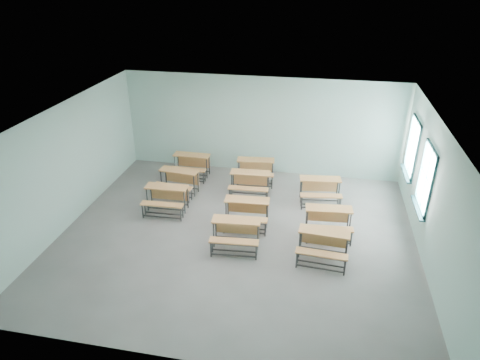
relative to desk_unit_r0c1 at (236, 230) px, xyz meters
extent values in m
cube|color=gray|center=(-0.08, 0.50, -0.51)|extent=(9.00, 8.00, 0.02)
cube|color=white|center=(-0.08, 0.50, 2.71)|extent=(9.00, 8.00, 0.02)
cube|color=#A3CCC0|center=(-0.08, 4.51, 1.10)|extent=(9.00, 0.02, 3.20)
cube|color=#A3CCC0|center=(-0.08, -3.51, 1.10)|extent=(9.00, 0.02, 3.20)
cube|color=#A3CCC0|center=(-4.59, 0.50, 1.10)|extent=(0.02, 8.00, 3.20)
cube|color=#A3CCC0|center=(4.43, 0.50, 1.10)|extent=(0.02, 8.00, 3.20)
cube|color=#194046|center=(4.39, 3.30, 0.43)|extent=(0.06, 1.20, 0.06)
cube|color=#194046|center=(4.39, 3.30, 1.97)|extent=(0.06, 1.20, 0.06)
cube|color=#194046|center=(4.39, 2.73, 1.20)|extent=(0.06, 0.06, 1.60)
cube|color=#194046|center=(4.39, 3.87, 1.20)|extent=(0.06, 0.06, 1.60)
cube|color=#194046|center=(4.39, 3.30, 1.20)|extent=(0.04, 0.04, 1.48)
cube|color=#194046|center=(4.39, 3.30, 1.20)|extent=(0.04, 1.08, 0.04)
cube|color=#194046|center=(4.35, 3.30, 0.37)|extent=(0.14, 1.28, 0.04)
cube|color=white|center=(4.41, 3.30, 1.20)|extent=(0.01, 1.08, 1.48)
cube|color=#194046|center=(4.39, 1.30, 0.43)|extent=(0.06, 1.20, 0.06)
cube|color=#194046|center=(4.39, 1.30, 1.97)|extent=(0.06, 1.20, 0.06)
cube|color=#194046|center=(4.39, 0.73, 1.20)|extent=(0.06, 0.06, 1.60)
cube|color=#194046|center=(4.39, 1.87, 1.20)|extent=(0.06, 0.06, 1.60)
cube|color=#194046|center=(4.39, 1.30, 1.20)|extent=(0.04, 0.04, 1.48)
cube|color=#194046|center=(4.39, 1.30, 1.20)|extent=(0.04, 1.08, 0.04)
cube|color=#194046|center=(4.35, 1.30, 0.37)|extent=(0.14, 1.28, 0.04)
cube|color=white|center=(4.41, 1.30, 1.20)|extent=(0.01, 1.08, 1.48)
cube|color=#C88548|center=(-0.01, 0.11, 0.22)|extent=(1.21, 0.48, 0.04)
cube|color=#C88548|center=(-0.02, 0.29, -0.08)|extent=(1.12, 0.10, 0.41)
cylinder|color=#37393C|center=(-0.54, -0.09, -0.15)|extent=(0.04, 0.04, 0.70)
cylinder|color=#37393C|center=(0.54, -0.01, -0.15)|extent=(0.04, 0.04, 0.70)
cylinder|color=#37393C|center=(-0.56, 0.22, -0.15)|extent=(0.04, 0.04, 0.70)
cylinder|color=#37393C|center=(0.52, 0.30, -0.15)|extent=(0.04, 0.04, 0.70)
cube|color=#37393C|center=(0.00, -0.05, -0.40)|extent=(1.08, 0.11, 0.03)
cube|color=#37393C|center=(-0.02, 0.26, -0.40)|extent=(1.08, 0.11, 0.03)
cube|color=#C88548|center=(0.03, -0.36, -0.07)|extent=(1.19, 0.33, 0.03)
cylinder|color=#37393C|center=(-0.50, -0.50, -0.29)|extent=(0.04, 0.04, 0.41)
cylinder|color=#37393C|center=(0.57, -0.42, -0.29)|extent=(0.04, 0.04, 0.41)
cylinder|color=#37393C|center=(-0.52, -0.31, -0.29)|extent=(0.04, 0.04, 0.41)
cylinder|color=#37393C|center=(0.56, -0.23, -0.29)|extent=(0.04, 0.04, 0.41)
cube|color=#37393C|center=(0.03, -0.46, -0.42)|extent=(1.08, 0.11, 0.03)
cube|color=#37393C|center=(0.02, -0.27, -0.42)|extent=(1.08, 0.11, 0.03)
cube|color=#C88548|center=(2.10, 0.01, 0.22)|extent=(1.20, 0.47, 0.04)
cube|color=#C88548|center=(2.12, 0.19, -0.08)|extent=(1.12, 0.09, 0.41)
cylinder|color=#37393C|center=(1.56, -0.11, -0.15)|extent=(0.04, 0.04, 0.70)
cylinder|color=#37393C|center=(2.63, -0.18, -0.15)|extent=(0.04, 0.04, 0.70)
cylinder|color=#37393C|center=(1.58, 0.20, -0.15)|extent=(0.04, 0.04, 0.70)
cylinder|color=#37393C|center=(2.65, 0.13, -0.15)|extent=(0.04, 0.04, 0.70)
cube|color=#37393C|center=(2.09, -0.15, -0.40)|extent=(1.08, 0.10, 0.03)
cube|color=#37393C|center=(2.12, 0.17, -0.40)|extent=(1.08, 0.10, 0.03)
cube|color=#C88548|center=(2.07, -0.46, -0.07)|extent=(1.19, 0.32, 0.03)
cylinder|color=#37393C|center=(1.53, -0.52, -0.29)|extent=(0.04, 0.04, 0.41)
cylinder|color=#37393C|center=(2.61, -0.59, -0.29)|extent=(0.04, 0.04, 0.41)
cylinder|color=#37393C|center=(1.54, -0.33, -0.29)|extent=(0.04, 0.04, 0.41)
cylinder|color=#37393C|center=(2.62, -0.40, -0.29)|extent=(0.04, 0.04, 0.41)
cube|color=#37393C|center=(2.07, -0.55, -0.42)|extent=(1.08, 0.10, 0.03)
cube|color=#37393C|center=(2.08, -0.37, -0.42)|extent=(1.08, 0.10, 0.03)
cube|color=#C88548|center=(-2.27, 1.43, 0.22)|extent=(1.19, 0.43, 0.04)
cube|color=#C88548|center=(-2.27, 1.61, -0.08)|extent=(1.12, 0.06, 0.41)
cylinder|color=#37393C|center=(-2.80, 1.25, -0.15)|extent=(0.04, 0.04, 0.70)
cylinder|color=#37393C|center=(-1.72, 1.29, -0.15)|extent=(0.04, 0.04, 0.70)
cylinder|color=#37393C|center=(-2.81, 1.57, -0.15)|extent=(0.04, 0.04, 0.70)
cylinder|color=#37393C|center=(-1.73, 1.60, -0.15)|extent=(0.04, 0.04, 0.70)
cube|color=#37393C|center=(-2.26, 1.27, -0.40)|extent=(1.08, 0.07, 0.03)
cube|color=#37393C|center=(-2.27, 1.58, -0.40)|extent=(1.08, 0.07, 0.03)
cube|color=#C88548|center=(-2.25, 0.96, -0.07)|extent=(1.19, 0.29, 0.03)
cylinder|color=#37393C|center=(-2.79, 0.84, -0.29)|extent=(0.04, 0.04, 0.41)
cylinder|color=#37393C|center=(-1.71, 0.88, -0.29)|extent=(0.04, 0.04, 0.41)
cylinder|color=#37393C|center=(-2.80, 1.03, -0.29)|extent=(0.04, 0.04, 0.41)
cylinder|color=#37393C|center=(-1.72, 1.07, -0.29)|extent=(0.04, 0.04, 0.41)
cube|color=#37393C|center=(-2.25, 0.86, -0.42)|extent=(1.08, 0.07, 0.03)
cube|color=#37393C|center=(-2.26, 1.05, -0.42)|extent=(1.08, 0.07, 0.03)
cube|color=#C88548|center=(0.07, 1.14, 0.22)|extent=(1.20, 0.46, 0.04)
cube|color=#C88548|center=(0.06, 1.32, -0.08)|extent=(1.12, 0.08, 0.41)
cylinder|color=#37393C|center=(-0.46, 0.95, -0.15)|extent=(0.04, 0.04, 0.70)
cylinder|color=#37393C|center=(0.62, 1.01, -0.15)|extent=(0.04, 0.04, 0.70)
cylinder|color=#37393C|center=(-0.48, 1.26, -0.15)|extent=(0.04, 0.04, 0.70)
cylinder|color=#37393C|center=(0.60, 1.32, -0.15)|extent=(0.04, 0.04, 0.70)
cube|color=#37393C|center=(0.08, 0.98, -0.40)|extent=(1.08, 0.09, 0.03)
cube|color=#37393C|center=(0.06, 1.29, -0.40)|extent=(1.08, 0.09, 0.03)
cube|color=#C88548|center=(0.10, 0.66, -0.07)|extent=(1.19, 0.31, 0.03)
cylinder|color=#37393C|center=(-0.44, 0.54, -0.29)|extent=(0.04, 0.04, 0.41)
cylinder|color=#37393C|center=(0.64, 0.60, -0.29)|extent=(0.04, 0.04, 0.41)
cylinder|color=#37393C|center=(-0.45, 0.73, -0.29)|extent=(0.04, 0.04, 0.41)
cylinder|color=#37393C|center=(0.63, 0.79, -0.29)|extent=(0.04, 0.04, 0.41)
cube|color=#37393C|center=(0.10, 0.57, -0.42)|extent=(1.08, 0.09, 0.03)
cube|color=#37393C|center=(0.09, 0.76, -0.42)|extent=(1.08, 0.09, 0.03)
cube|color=#C88548|center=(2.20, 1.10, 0.22)|extent=(1.21, 0.49, 0.04)
cube|color=#C88548|center=(2.18, 1.28, -0.08)|extent=(1.12, 0.11, 0.41)
cylinder|color=#37393C|center=(1.67, 0.90, -0.15)|extent=(0.04, 0.04, 0.70)
cylinder|color=#37393C|center=(2.75, 0.99, -0.15)|extent=(0.04, 0.04, 0.70)
cylinder|color=#37393C|center=(1.65, 1.21, -0.15)|extent=(0.04, 0.04, 0.70)
cylinder|color=#37393C|center=(2.72, 1.30, -0.15)|extent=(0.04, 0.04, 0.70)
cube|color=#37393C|center=(2.21, 0.94, -0.40)|extent=(1.08, 0.12, 0.03)
cube|color=#37393C|center=(2.19, 1.26, -0.40)|extent=(1.08, 0.12, 0.03)
cube|color=#C88548|center=(2.24, 0.63, -0.07)|extent=(1.20, 0.34, 0.03)
cylinder|color=#37393C|center=(1.71, 0.49, -0.29)|extent=(0.04, 0.04, 0.41)
cylinder|color=#37393C|center=(2.79, 0.58, -0.29)|extent=(0.04, 0.04, 0.41)
cylinder|color=#37393C|center=(1.69, 0.68, -0.29)|extent=(0.04, 0.04, 0.41)
cylinder|color=#37393C|center=(2.77, 0.77, -0.29)|extent=(0.04, 0.04, 0.41)
cube|color=#37393C|center=(2.25, 0.54, -0.42)|extent=(1.08, 0.12, 0.03)
cube|color=#37393C|center=(2.23, 0.72, -0.42)|extent=(1.08, 0.12, 0.03)
cube|color=#C88548|center=(-2.26, 2.50, 0.22)|extent=(1.22, 0.52, 0.04)
cube|color=#C88548|center=(-2.24, 2.69, -0.08)|extent=(1.12, 0.14, 0.41)
cylinder|color=#37393C|center=(-2.82, 2.41, -0.15)|extent=(0.04, 0.04, 0.70)
cylinder|color=#37393C|center=(-1.74, 2.29, -0.15)|extent=(0.04, 0.04, 0.70)
cylinder|color=#37393C|center=(-2.78, 2.72, -0.15)|extent=(0.04, 0.04, 0.70)
cylinder|color=#37393C|center=(-1.71, 2.60, -0.15)|extent=(0.04, 0.04, 0.70)
cube|color=#37393C|center=(-2.28, 2.35, -0.40)|extent=(1.08, 0.15, 0.03)
cube|color=#37393C|center=(-2.25, 2.66, -0.40)|extent=(1.08, 0.15, 0.03)
cube|color=#C88548|center=(-2.32, 2.04, -0.07)|extent=(1.20, 0.38, 0.03)
cylinder|color=#37393C|center=(-2.86, 2.00, -0.29)|extent=(0.04, 0.04, 0.41)
cylinder|color=#37393C|center=(-1.79, 1.88, -0.29)|extent=(0.04, 0.04, 0.41)
cylinder|color=#37393C|center=(-2.84, 2.19, -0.29)|extent=(0.04, 0.04, 0.41)
cylinder|color=#37393C|center=(-1.77, 2.07, -0.29)|extent=(0.04, 0.04, 0.41)
cube|color=#37393C|center=(-2.33, 1.94, -0.42)|extent=(1.08, 0.15, 0.03)
cube|color=#37393C|center=(-2.31, 2.13, -0.42)|extent=(1.08, 0.15, 0.03)
cube|color=#C88548|center=(-0.13, 2.79, 0.22)|extent=(1.20, 0.45, 0.04)
cube|color=#C88548|center=(-0.14, 2.97, -0.08)|extent=(1.12, 0.07, 0.41)
cylinder|color=#37393C|center=(-0.66, 2.61, -0.15)|extent=(0.04, 0.04, 0.70)
cylinder|color=#37393C|center=(0.42, 2.66, -0.15)|extent=(0.04, 0.04, 0.70)
cylinder|color=#37393C|center=(-0.68, 2.92, -0.15)|extent=(0.04, 0.04, 0.70)
cylinder|color=#37393C|center=(0.40, 2.97, -0.15)|extent=(0.04, 0.04, 0.70)
cube|color=#37393C|center=(-0.12, 2.63, -0.40)|extent=(1.08, 0.08, 0.03)
cube|color=#37393C|center=(-0.14, 2.95, -0.40)|extent=(1.08, 0.08, 0.03)
cube|color=#C88548|center=(-0.11, 2.32, -0.07)|extent=(1.19, 0.30, 0.03)
cylinder|color=#37393C|center=(-0.65, 2.20, -0.29)|extent=(0.04, 0.04, 0.41)
cylinder|color=#37393C|center=(0.43, 2.25, -0.29)|extent=(0.04, 0.04, 0.41)
cylinder|color=#37393C|center=(-0.65, 2.39, -0.29)|extent=(0.04, 0.04, 0.41)
cylinder|color=#37393C|center=(0.43, 2.44, -0.29)|extent=(0.04, 0.04, 0.41)
cube|color=#37393C|center=(-0.11, 2.22, -0.42)|extent=(1.08, 0.08, 0.03)
cube|color=#37393C|center=(-0.11, 2.41, -0.42)|extent=(1.08, 0.08, 0.03)
cube|color=#C88548|center=(1.94, 2.77, 0.22)|extent=(1.22, 0.54, 0.04)
cube|color=#C88548|center=(1.91, 2.95, -0.08)|extent=(1.11, 0.16, 0.41)
cylinder|color=#37393C|center=(1.42, 2.54, -0.15)|extent=(0.04, 0.04, 0.70)
cylinder|color=#37393C|center=(2.49, 2.68, -0.15)|extent=(0.04, 0.04, 0.70)
cylinder|color=#37393C|center=(1.38, 2.86, -0.15)|extent=(0.04, 0.04, 0.70)
cylinder|color=#37393C|center=(2.45, 2.99, -0.15)|extent=(0.04, 0.04, 0.70)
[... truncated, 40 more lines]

